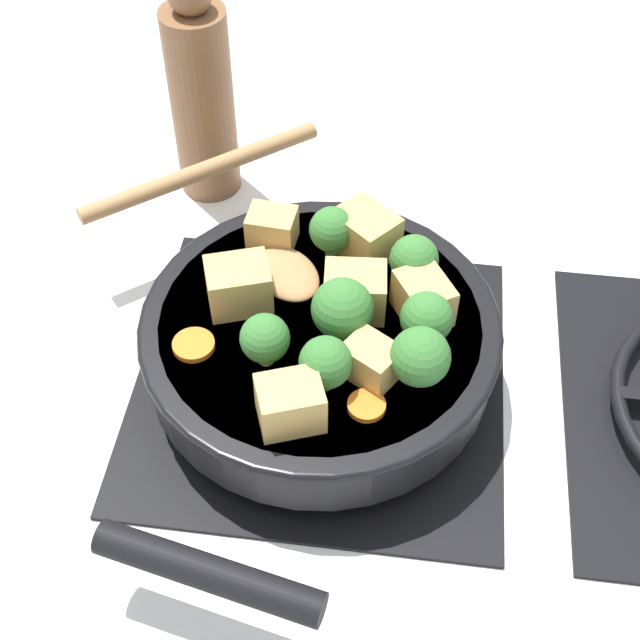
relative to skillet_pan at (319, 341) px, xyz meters
The scene contains 21 objects.
ground_plane 0.06m from the skillet_pan, 168.18° to the left, with size 2.40×2.40×0.00m, color white.
front_burner_grate 0.04m from the skillet_pan, 168.18° to the left, with size 0.31×0.31×0.03m.
skillet_pan is the anchor object (origin of this frame).
wooden_spoon 0.14m from the skillet_pan, 141.68° to the right, with size 0.24×0.23×0.02m.
tofu_cube_center_large 0.10m from the skillet_pan, 161.92° to the left, with size 0.05×0.04×0.04m, color tan.
tofu_cube_near_handle 0.09m from the skillet_pan, 103.92° to the left, with size 0.04×0.04×0.04m, color tan.
tofu_cube_east_chunk 0.08m from the skillet_pan, 101.29° to the right, with size 0.05×0.04×0.04m, color tan.
tofu_cube_west_chunk 0.07m from the skillet_pan, 44.22° to the left, with size 0.04×0.03×0.03m, color tan.
tofu_cube_back_piece 0.05m from the skillet_pan, 125.32° to the left, with size 0.05×0.04×0.04m, color tan.
tofu_cube_front_piece 0.10m from the skillet_pan, ahead, with size 0.05×0.04×0.04m, color tan.
tofu_cube_mid_small 0.11m from the skillet_pan, 149.22° to the right, with size 0.04×0.03×0.03m, color tan.
broccoli_floret_near_spoon 0.07m from the skillet_pan, 38.55° to the right, with size 0.04×0.04×0.05m.
broccoli_floret_center_top 0.06m from the skillet_pan, 62.05° to the left, with size 0.05×0.05×0.05m.
broccoli_floret_east_rim 0.08m from the skillet_pan, 11.90° to the left, with size 0.04×0.04×0.05m.
broccoli_floret_west_rim 0.09m from the skillet_pan, behind, with size 0.04×0.04×0.05m.
broccoli_floret_north_edge 0.10m from the skillet_pan, 83.86° to the left, with size 0.04×0.04×0.05m.
broccoli_floret_south_cluster 0.10m from the skillet_pan, 127.21° to the left, with size 0.04×0.04×0.05m.
broccoli_floret_mid_floret 0.11m from the skillet_pan, 58.79° to the left, with size 0.04×0.04×0.05m.
carrot_slice_orange_thin 0.09m from the skillet_pan, 30.14° to the left, with size 0.03×0.03×0.01m, color orange.
carrot_slice_near_center 0.10m from the skillet_pan, 67.88° to the right, with size 0.03×0.03×0.01m, color orange.
pepper_mill 0.29m from the skillet_pan, 149.30° to the right, with size 0.06×0.06×0.23m.
Camera 1 is at (0.46, 0.06, 0.61)m, focal length 50.00 mm.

